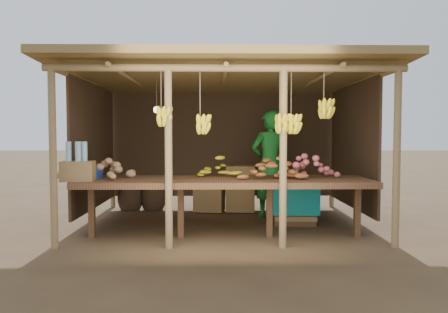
{
  "coord_description": "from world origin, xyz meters",
  "views": [
    {
      "loc": [
        -0.11,
        -6.81,
        1.41
      ],
      "look_at": [
        0.0,
        0.0,
        1.05
      ],
      "focal_mm": 35.0,
      "sensor_mm": 36.0,
      "label": 1
    }
  ],
  "objects": [
    {
      "name": "ground",
      "position": [
        0.0,
        0.0,
        0.0
      ],
      "size": [
        60.0,
        60.0,
        0.0
      ],
      "primitive_type": "plane",
      "color": "brown",
      "rests_on": "ground"
    },
    {
      "name": "onion_heap",
      "position": [
        1.13,
        -0.85,
        0.98
      ],
      "size": [
        1.0,
        0.73,
        0.36
      ],
      "primitive_type": null,
      "rotation": [
        0.0,
        0.0,
        -0.23
      ],
      "color": "#C66063",
      "rests_on": "counter"
    },
    {
      "name": "bottle_box",
      "position": [
        -1.9,
        -1.19,
        0.99
      ],
      "size": [
        0.43,
        0.36,
        0.51
      ],
      "color": "olive",
      "rests_on": "counter"
    },
    {
      "name": "banana_pile",
      "position": [
        -0.06,
        -0.63,
        0.97
      ],
      "size": [
        0.67,
        0.55,
        0.35
      ],
      "primitive_type": null,
      "rotation": [
        0.0,
        0.0,
        -0.43
      ],
      "color": "yellow",
      "rests_on": "counter"
    },
    {
      "name": "carton_stack",
      "position": [
        0.13,
        0.98,
        0.36
      ],
      "size": [
        1.12,
        0.48,
        0.81
      ],
      "color": "olive",
      "rests_on": "ground"
    },
    {
      "name": "vendor",
      "position": [
        0.78,
        0.51,
        0.9
      ],
      "size": [
        0.74,
        0.58,
        1.79
      ],
      "primitive_type": "imported",
      "rotation": [
        0.0,
        0.0,
        3.39
      ],
      "color": "#197125",
      "rests_on": "ground"
    },
    {
      "name": "burlap_sacks",
      "position": [
        -1.5,
        1.2,
        0.27
      ],
      "size": [
        0.89,
        0.47,
        0.63
      ],
      "color": "#42301F",
      "rests_on": "ground"
    },
    {
      "name": "stall_structure",
      "position": [
        0.03,
        -0.05,
        1.91
      ],
      "size": [
        4.7,
        3.5,
        2.43
      ],
      "color": "#94774C",
      "rests_on": "ground"
    },
    {
      "name": "counter",
      "position": [
        0.0,
        -0.95,
        0.74
      ],
      "size": [
        3.9,
        1.05,
        0.8
      ],
      "color": "brown",
      "rests_on": "ground"
    },
    {
      "name": "sweet_potato_heap",
      "position": [
        0.64,
        -0.95,
        0.98
      ],
      "size": [
        0.91,
        0.6,
        0.35
      ],
      "primitive_type": null,
      "rotation": [
        0.0,
        0.0,
        0.1
      ],
      "color": "#A25529",
      "rests_on": "counter"
    },
    {
      "name": "potato_heap",
      "position": [
        -1.78,
        -0.98,
        0.98
      ],
      "size": [
        1.05,
        0.69,
        0.37
      ],
      "primitive_type": null,
      "rotation": [
        0.0,
        0.0,
        0.1
      ],
      "color": "#A98057",
      "rests_on": "counter"
    },
    {
      "name": "tomato_basin",
      "position": [
        -1.9,
        -0.86,
        0.9
      ],
      "size": [
        0.45,
        0.45,
        0.24
      ],
      "rotation": [
        0.0,
        0.0,
        0.04
      ],
      "color": "navy",
      "rests_on": "counter"
    },
    {
      "name": "tarp_crate",
      "position": [
        1.08,
        -0.05,
        0.34
      ],
      "size": [
        0.73,
        0.64,
        0.84
      ],
      "color": "brown",
      "rests_on": "ground"
    }
  ]
}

